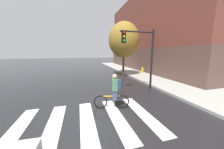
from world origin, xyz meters
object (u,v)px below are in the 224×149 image
object	(u,v)px
cyclist	(114,92)
street_tree_near	(124,40)
fire_hydrant	(142,70)
traffic_light_near	(142,50)

from	to	relation	value
cyclist	street_tree_near	distance (m)	8.74
fire_hydrant	street_tree_near	size ratio (longest dim) A/B	0.13
cyclist	fire_hydrant	world-z (taller)	cyclist
fire_hydrant	street_tree_near	distance (m)	4.47
cyclist	traffic_light_near	world-z (taller)	traffic_light_near
cyclist	fire_hydrant	distance (m)	9.95
fire_hydrant	traffic_light_near	bearing A→B (deg)	-121.50
traffic_light_near	fire_hydrant	xyz separation A→B (m)	(3.49, 5.69, -2.33)
cyclist	fire_hydrant	xyz separation A→B (m)	(6.10, 7.85, -0.31)
traffic_light_near	fire_hydrant	size ratio (longest dim) A/B	5.38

